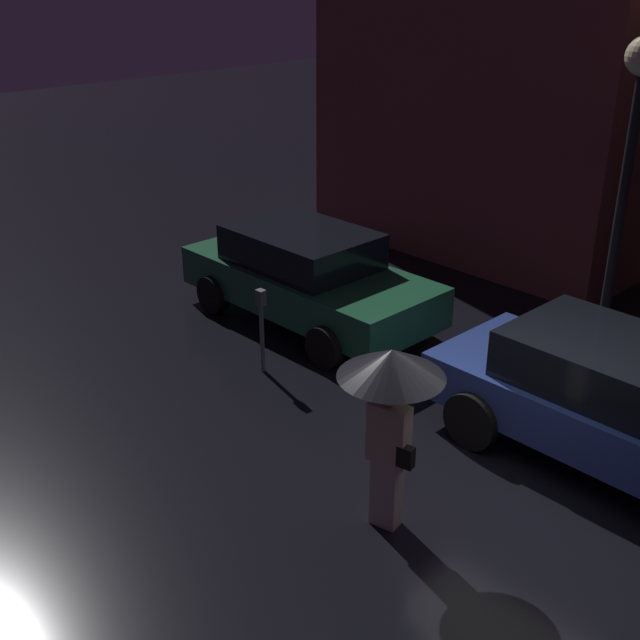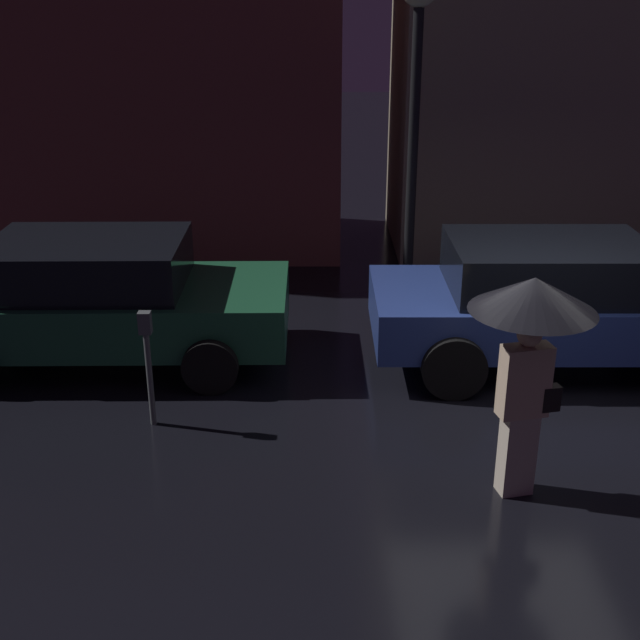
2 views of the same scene
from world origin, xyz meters
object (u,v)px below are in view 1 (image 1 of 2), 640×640
at_px(pedestrian_with_umbrella, 391,388).
at_px(parking_meter, 262,321).
at_px(parked_car_green, 307,275).
at_px(street_lamp_near, 634,126).
at_px(parked_car_blue, 618,402).

xyz_separation_m(pedestrian_with_umbrella, parking_meter, (-3.36, 1.18, -0.82)).
xyz_separation_m(parked_car_green, pedestrian_with_umbrella, (4.21, -2.78, 0.82)).
height_order(pedestrian_with_umbrella, street_lamp_near, street_lamp_near).
bearing_deg(parked_car_blue, street_lamp_near, 121.73).
distance_m(parked_car_blue, street_lamp_near, 3.71).
xyz_separation_m(pedestrian_with_umbrella, street_lamp_near, (-0.43, 4.97, 1.70)).
height_order(parking_meter, street_lamp_near, street_lamp_near).
height_order(parked_car_green, pedestrian_with_umbrella, pedestrian_with_umbrella).
bearing_deg(parked_car_green, street_lamp_near, 29.36).
xyz_separation_m(parking_meter, street_lamp_near, (2.93, 3.79, 2.52)).
relative_size(parked_car_blue, pedestrian_with_umbrella, 2.17).
xyz_separation_m(parked_car_blue, street_lamp_near, (-1.43, 2.34, 2.50)).
height_order(parked_car_blue, street_lamp_near, street_lamp_near).
relative_size(pedestrian_with_umbrella, street_lamp_near, 0.45).
relative_size(parked_car_green, parking_meter, 3.48).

